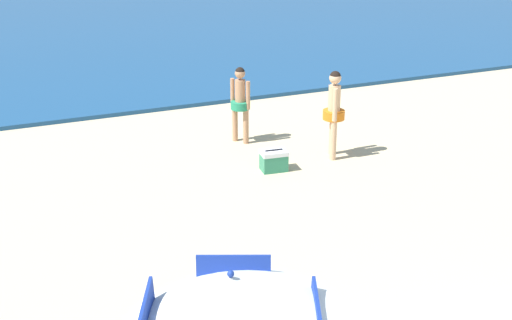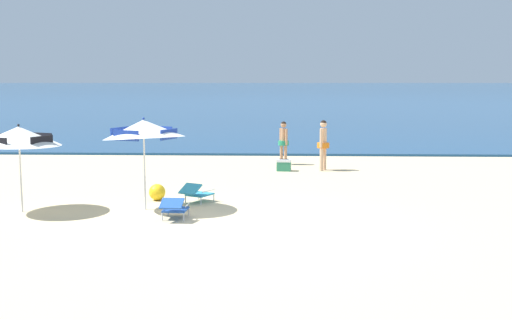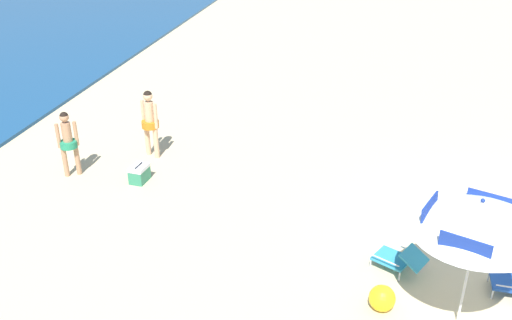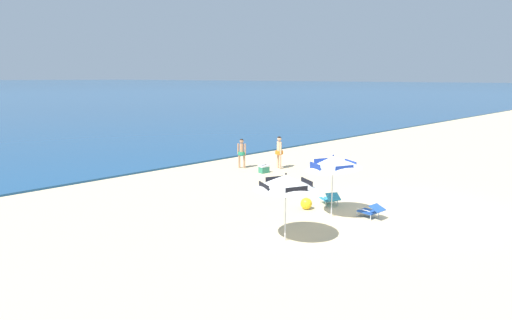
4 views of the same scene
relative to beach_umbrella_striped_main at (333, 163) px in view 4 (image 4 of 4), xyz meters
The scene contains 9 objects.
ground_plane 3.69m from the beach_umbrella_striped_main, 30.45° to the right, with size 800.00×800.00×0.00m, color #D1BA8E.
beach_umbrella_striped_main is the anchor object (origin of this frame).
beach_umbrella_striped_second 2.92m from the beach_umbrella_striped_main, behind, with size 2.48×2.48×2.11m.
lounge_chair_under_umbrella 2.18m from the beach_umbrella_striped_main, 49.85° to the right, with size 0.61×0.90×0.51m.
lounge_chair_beside_umbrella 2.22m from the beach_umbrella_striped_main, 38.00° to the left, with size 0.89×1.03×0.52m.
person_standing_near_shore 8.46m from the beach_umbrella_striped_main, 55.46° to the left, with size 0.43×0.48×1.76m.
person_standing_beside 9.13m from the beach_umbrella_striped_main, 68.07° to the left, with size 0.39×0.42×1.61m.
cooler_box 7.74m from the beach_umbrella_striped_main, 63.18° to the left, with size 0.53×0.40×0.43m.
beach_ball 2.11m from the beach_umbrella_striped_main, 87.33° to the left, with size 0.43×0.43×0.43m, color yellow.
Camera 4 is at (-14.90, -7.08, 4.87)m, focal length 30.38 mm.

